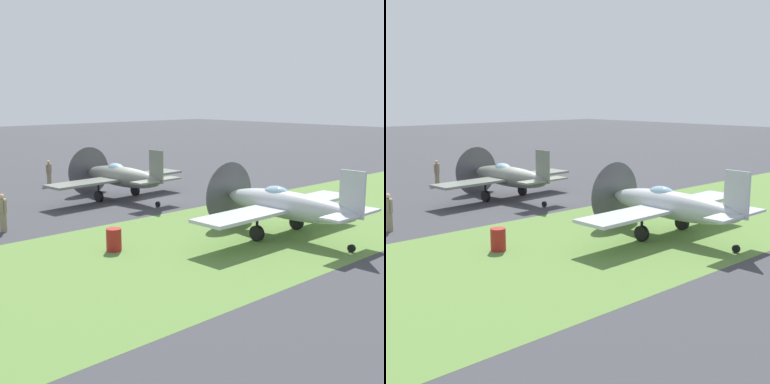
% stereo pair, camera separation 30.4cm
% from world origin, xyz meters
% --- Properties ---
extents(ground_plane, '(160.00, 160.00, 0.00)m').
position_xyz_m(ground_plane, '(0.00, 0.00, 0.00)').
color(ground_plane, '#38383D').
extents(grass_verge, '(120.00, 11.00, 0.01)m').
position_xyz_m(grass_verge, '(0.00, -9.04, 0.00)').
color(grass_verge, '#567A38').
rests_on(grass_verge, ground).
extents(airplane_lead, '(9.17, 7.25, 3.26)m').
position_xyz_m(airplane_lead, '(-0.67, 1.19, 1.37)').
color(airplane_lead, slate).
rests_on(airplane_lead, ground).
extents(airplane_wingman, '(9.36, 7.44, 3.35)m').
position_xyz_m(airplane_wingman, '(-0.36, -10.52, 1.40)').
color(airplane_wingman, '#B2B7BC').
rests_on(airplane_wingman, ground).
extents(ground_crew_chief, '(0.38, 0.63, 1.73)m').
position_xyz_m(ground_crew_chief, '(-8.96, -1.50, 0.91)').
color(ground_crew_chief, '#847A5B').
rests_on(ground_crew_chief, ground).
extents(ground_crew_mechanic, '(0.55, 0.39, 1.73)m').
position_xyz_m(ground_crew_mechanic, '(-1.47, 8.43, 0.91)').
color(ground_crew_mechanic, '#847A5B').
rests_on(ground_crew_mechanic, ground).
extents(fuel_drum, '(0.60, 0.60, 0.90)m').
position_xyz_m(fuel_drum, '(-7.02, -7.35, 0.45)').
color(fuel_drum, maroon).
rests_on(fuel_drum, ground).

